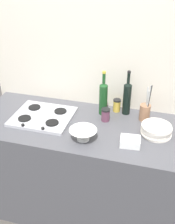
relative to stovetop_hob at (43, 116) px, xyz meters
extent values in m
plane|color=#47423D|center=(0.37, -0.01, -0.91)|extent=(6.00, 6.00, 0.00)
cube|color=#4C4C51|center=(0.37, -0.01, -0.46)|extent=(1.80, 0.70, 0.90)
cube|color=beige|center=(0.37, 0.37, 0.28)|extent=(1.90, 0.06, 2.39)
cube|color=#B2B2B7|center=(0.00, 0.00, 0.00)|extent=(0.46, 0.40, 0.02)
cylinder|color=black|center=(-0.12, -0.09, 0.02)|extent=(0.10, 0.10, 0.01)
cylinder|color=black|center=(0.12, -0.09, 0.02)|extent=(0.10, 0.10, 0.01)
cylinder|color=black|center=(-0.12, 0.09, 0.02)|extent=(0.10, 0.10, 0.01)
cylinder|color=black|center=(0.12, 0.09, 0.02)|extent=(0.10, 0.10, 0.01)
cylinder|color=black|center=(-0.08, -0.18, 0.02)|extent=(0.02, 0.02, 0.02)
cylinder|color=black|center=(0.08, -0.18, 0.02)|extent=(0.02, 0.02, 0.02)
cylinder|color=silver|center=(0.89, 0.01, -0.01)|extent=(0.22, 0.22, 0.01)
cylinder|color=silver|center=(0.88, 0.01, 0.00)|extent=(0.22, 0.22, 0.01)
cylinder|color=silver|center=(0.88, 0.01, 0.01)|extent=(0.22, 0.22, 0.01)
cylinder|color=silver|center=(0.88, 0.01, 0.02)|extent=(0.22, 0.22, 0.01)
cylinder|color=silver|center=(0.88, 0.01, 0.04)|extent=(0.22, 0.22, 0.01)
cylinder|color=silver|center=(0.88, 0.01, 0.05)|extent=(0.22, 0.22, 0.01)
cylinder|color=silver|center=(0.88, 0.01, 0.06)|extent=(0.22, 0.22, 0.01)
cylinder|color=#19471E|center=(0.44, 0.20, 0.11)|extent=(0.07, 0.07, 0.25)
cone|color=#19471E|center=(0.44, 0.20, 0.25)|extent=(0.07, 0.07, 0.02)
cylinder|color=#19471E|center=(0.44, 0.20, 0.30)|extent=(0.02, 0.02, 0.08)
cylinder|color=gold|center=(0.44, 0.20, 0.35)|extent=(0.03, 0.03, 0.02)
cylinder|color=black|center=(0.63, 0.25, 0.11)|extent=(0.06, 0.06, 0.25)
cone|color=black|center=(0.63, 0.25, 0.25)|extent=(0.06, 0.06, 0.02)
cylinder|color=black|center=(0.63, 0.25, 0.30)|extent=(0.02, 0.02, 0.08)
cylinder|color=black|center=(0.63, 0.25, 0.35)|extent=(0.03, 0.03, 0.02)
cylinder|color=white|center=(0.39, -0.19, -0.01)|extent=(0.09, 0.09, 0.01)
cone|color=white|center=(0.39, -0.19, 0.03)|extent=(0.19, 0.19, 0.07)
cube|color=white|center=(0.72, -0.17, 0.01)|extent=(0.14, 0.12, 0.06)
cylinder|color=#996B4C|center=(0.78, 0.19, 0.05)|extent=(0.08, 0.08, 0.13)
cylinder|color=#262626|center=(0.80, 0.17, 0.16)|extent=(0.03, 0.03, 0.25)
cylinder|color=#B7B7B2|center=(0.79, 0.19, 0.15)|extent=(0.02, 0.05, 0.21)
cylinder|color=#B7B7B2|center=(0.78, 0.21, 0.15)|extent=(0.02, 0.04, 0.21)
cylinder|color=#B7B7B2|center=(0.80, 0.17, 0.17)|extent=(0.02, 0.02, 0.25)
cylinder|color=gold|center=(0.55, 0.27, 0.03)|extent=(0.06, 0.06, 0.09)
cylinder|color=black|center=(0.55, 0.27, 0.09)|extent=(0.06, 0.06, 0.01)
cylinder|color=#66384C|center=(0.49, 0.10, 0.03)|extent=(0.06, 0.06, 0.09)
cylinder|color=black|center=(0.49, 0.10, 0.08)|extent=(0.07, 0.07, 0.01)
camera|label=1|loc=(0.84, -1.68, 1.13)|focal=43.55mm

